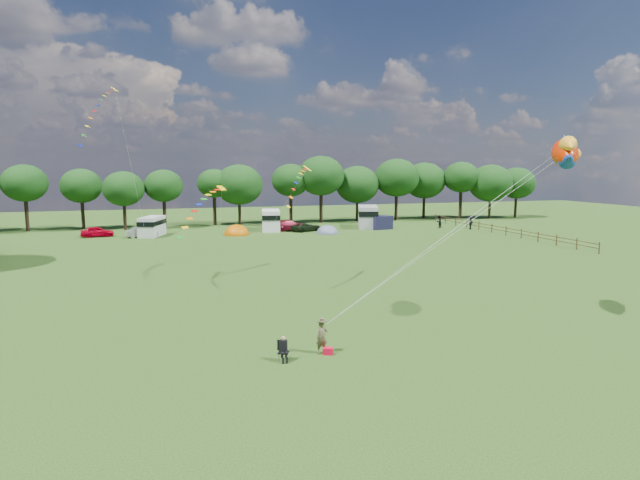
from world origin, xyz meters
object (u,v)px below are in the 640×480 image
object	(u,v)px
car_a	(97,232)
tent_orange	(237,235)
car_b	(142,232)
campervan_c	(271,219)
walker_a	(439,222)
walker_b	(470,222)
campervan_d	(368,216)
fish_kite	(565,153)
tent_greyblue	(327,233)
car_c	(289,225)
camp_chair	(283,346)
campervan_b	(152,226)
kite_flyer	(322,337)
car_d	(306,227)

from	to	relation	value
car_a	tent_orange	size ratio (longest dim) A/B	1.09
car_b	campervan_c	xyz separation A→B (m)	(16.61, 2.67, 0.86)
walker_a	walker_b	distance (m)	4.25
campervan_c	car_b	bearing A→B (deg)	109.48
campervan_d	walker_a	world-z (taller)	campervan_d
fish_kite	tent_greyblue	bearing A→B (deg)	34.01
car_a	tent_orange	bearing A→B (deg)	-106.56
campervan_c	walker_b	size ratio (longest dim) A/B	3.10
walker_b	campervan_d	bearing A→B (deg)	-49.35
car_c	campervan_c	bearing A→B (deg)	61.42
tent_greyblue	camp_chair	bearing A→B (deg)	-109.94
fish_kite	walker_b	bearing A→B (deg)	7.04
camp_chair	tent_orange	bearing A→B (deg)	109.55
campervan_b	walker_b	world-z (taller)	campervan_b
tent_orange	tent_greyblue	size ratio (longest dim) A/B	1.15
campervan_d	kite_flyer	size ratio (longest dim) A/B	4.40
car_c	car_d	world-z (taller)	car_c
tent_orange	walker_a	size ratio (longest dim) A/B	1.98
fish_kite	campervan_d	bearing A→B (deg)	24.57
tent_greyblue	car_b	bearing A→B (deg)	172.59
camp_chair	fish_kite	xyz separation A→B (m)	(16.14, 1.75, 8.69)
kite_flyer	campervan_b	bearing A→B (deg)	93.80
campervan_b	car_d	bearing A→B (deg)	-74.28
tent_orange	fish_kite	size ratio (longest dim) A/B	0.91
campervan_c	campervan_d	distance (m)	13.97
car_c	tent_orange	xyz separation A→B (m)	(-7.53, -2.52, -0.69)
car_b	car_d	size ratio (longest dim) A/B	0.82
car_c	camp_chair	world-z (taller)	car_c
fish_kite	walker_a	world-z (taller)	fish_kite
campervan_b	fish_kite	size ratio (longest dim) A/B	1.35
car_b	walker_a	distance (m)	39.94
car_c	walker_b	xyz separation A→B (m)	(24.34, -5.81, 0.25)
campervan_c	walker_a	distance (m)	23.69
car_b	campervan_d	size ratio (longest dim) A/B	0.52
campervan_d	tent_greyblue	bearing A→B (deg)	142.99
campervan_c	camp_chair	xyz separation A→B (m)	(-9.37, -48.83, -0.79)
campervan_d	tent_greyblue	xyz separation A→B (m)	(-7.66, -5.05, -1.63)
tent_greyblue	fish_kite	world-z (taller)	fish_kite
car_b	campervan_d	distance (m)	30.65
tent_greyblue	campervan_d	bearing A→B (deg)	33.42
car_c	campervan_b	bearing A→B (deg)	84.62
kite_flyer	tent_greyblue	bearing A→B (deg)	66.27
car_c	kite_flyer	size ratio (longest dim) A/B	3.08
car_b	kite_flyer	world-z (taller)	kite_flyer
campervan_b	tent_orange	distance (m)	10.54
car_c	campervan_c	size ratio (longest dim) A/B	0.79
car_c	campervan_d	xyz separation A→B (m)	(11.57, 0.32, 0.94)
tent_orange	tent_greyblue	distance (m)	11.66
tent_greyblue	camp_chair	size ratio (longest dim) A/B	2.70
campervan_c	fish_kite	world-z (taller)	fish_kite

